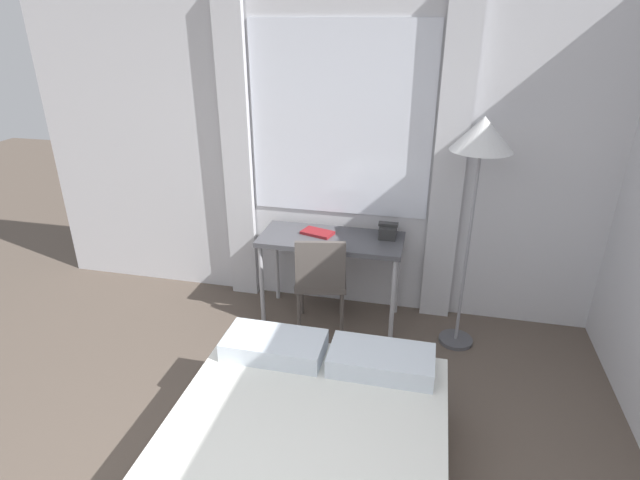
{
  "coord_description": "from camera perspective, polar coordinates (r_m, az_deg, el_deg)",
  "views": [
    {
      "loc": [
        0.78,
        -0.88,
        2.35
      ],
      "look_at": [
        0.05,
        2.29,
        0.9
      ],
      "focal_mm": 28.0,
      "sensor_mm": 36.0,
      "label": 1
    }
  ],
  "objects": [
    {
      "name": "standing_lamp",
      "position": [
        3.54,
        17.92,
        9.98
      ],
      "size": [
        0.42,
        0.42,
        1.76
      ],
      "color": "#4C4C51",
      "rests_on": "ground_plane"
    },
    {
      "name": "desk",
      "position": [
        4.01,
        1.27,
        -0.63
      ],
      "size": [
        1.14,
        0.49,
        0.75
      ],
      "color": "#4C4C51",
      "rests_on": "ground_plane"
    },
    {
      "name": "telephone",
      "position": [
        4.0,
        7.78,
        1.08
      ],
      "size": [
        0.15,
        0.18,
        0.12
      ],
      "color": "#2D2D2D",
      "rests_on": "desk"
    },
    {
      "name": "wall_back_with_window",
      "position": [
        4.09,
        1.65,
        9.99
      ],
      "size": [
        5.29,
        0.13,
        2.7
      ],
      "color": "silver",
      "rests_on": "ground_plane"
    },
    {
      "name": "book",
      "position": [
        4.03,
        -0.29,
        0.86
      ],
      "size": [
        0.28,
        0.21,
        0.02
      ],
      "rotation": [
        0.0,
        0.0,
        -0.29
      ],
      "color": "maroon",
      "rests_on": "desk"
    },
    {
      "name": "desk_chair",
      "position": [
        3.93,
        0.09,
        -4.26
      ],
      "size": [
        0.47,
        0.47,
        0.84
      ],
      "rotation": [
        0.0,
        0.0,
        0.2
      ],
      "color": "#59514C",
      "rests_on": "ground_plane"
    }
  ]
}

